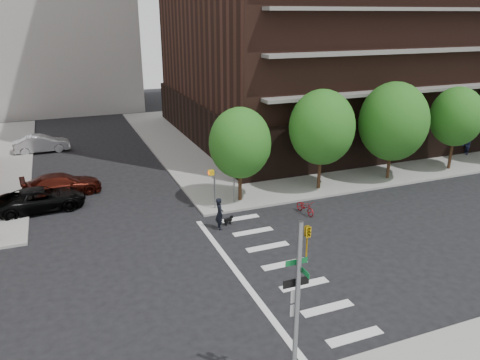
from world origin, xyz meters
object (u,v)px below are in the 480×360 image
(dog_walker, at_px, (220,214))
(pedestrian_far, at_px, (467,145))
(parked_car_silver, at_px, (42,144))
(parked_car_maroon, at_px, (62,184))
(scooter, at_px, (305,207))
(traffic_signal, at_px, (297,321))
(parked_car_black, at_px, (42,199))

(dog_walker, distance_m, pedestrian_far, 25.68)
(parked_car_silver, xyz_separation_m, pedestrian_far, (34.56, -15.16, 0.21))
(parked_car_maroon, height_order, parked_car_silver, parked_car_silver)
(scooter, bearing_deg, traffic_signal, -128.71)
(parked_car_black, xyz_separation_m, scooter, (15.26, -6.74, -0.29))
(pedestrian_far, bearing_deg, parked_car_maroon, -76.48)
(parked_car_black, xyz_separation_m, pedestrian_far, (34.56, -0.92, 0.26))
(parked_car_black, height_order, pedestrian_far, pedestrian_far)
(parked_car_silver, bearing_deg, parked_car_black, 178.02)
(parked_car_maroon, xyz_separation_m, parked_car_silver, (-1.30, 11.90, 0.04))
(traffic_signal, relative_size, parked_car_black, 1.13)
(parked_car_black, bearing_deg, scooter, -118.43)
(pedestrian_far, bearing_deg, traffic_signal, -36.32)
(parked_car_black, distance_m, parked_car_silver, 14.24)
(traffic_signal, relative_size, dog_walker, 3.13)
(traffic_signal, xyz_separation_m, dog_walker, (1.84, 12.60, -1.74))
(parked_car_silver, relative_size, pedestrian_far, 2.83)
(parked_car_maroon, distance_m, pedestrian_far, 33.42)
(scooter, relative_size, pedestrian_far, 1.00)
(pedestrian_far, bearing_deg, parked_car_silver, -94.58)
(traffic_signal, height_order, scooter, traffic_signal)
(parked_car_maroon, height_order, pedestrian_far, pedestrian_far)
(parked_car_silver, xyz_separation_m, scooter, (15.26, -20.98, -0.34))
(scooter, bearing_deg, parked_car_black, 148.20)
(traffic_signal, bearing_deg, parked_car_silver, 102.94)
(parked_car_black, xyz_separation_m, dog_walker, (9.57, -6.81, 0.22))
(parked_car_silver, height_order, scooter, parked_car_silver)
(parked_car_black, xyz_separation_m, parked_car_silver, (0.00, 14.24, 0.05))
(parked_car_maroon, xyz_separation_m, scooter, (13.96, -9.07, -0.31))
(pedestrian_far, bearing_deg, dog_walker, -57.62)
(parked_car_black, height_order, scooter, parked_car_black)
(parked_car_black, height_order, parked_car_maroon, parked_car_maroon)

